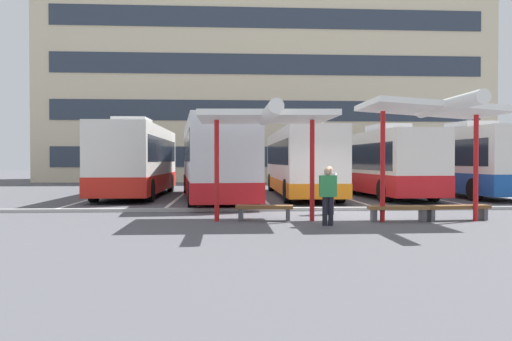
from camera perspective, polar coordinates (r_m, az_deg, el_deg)
ground_plane at (r=17.07m, az=9.07°, el=-4.82°), size 160.00×160.00×0.00m
terminal_building at (r=47.51m, az=1.09°, el=10.46°), size 38.41×10.57×21.67m
coach_bus_0 at (r=25.85m, az=-13.12°, el=1.03°), size 2.75×10.60×3.75m
coach_bus_1 at (r=23.25m, az=-4.69°, el=1.17°), size 3.72×12.44×3.81m
coach_bus_2 at (r=25.31m, az=4.97°, el=0.90°), size 2.60×11.60×3.56m
coach_bus_3 at (r=25.98m, az=13.46°, el=0.65°), size 3.13×10.72×3.45m
coach_bus_4 at (r=27.99m, az=21.48°, el=0.83°), size 3.28×11.11×3.63m
lane_stripe_0 at (r=25.53m, az=-17.42°, el=-2.88°), size 0.16×14.00×0.01m
lane_stripe_1 at (r=24.88m, az=-8.58°, el=-2.95°), size 0.16×14.00×0.01m
lane_stripe_2 at (r=24.84m, az=0.52°, el=-2.94°), size 0.16×14.00×0.01m
lane_stripe_3 at (r=25.42m, az=9.42°, el=-2.87°), size 0.16×14.00×0.01m
lane_stripe_4 at (r=26.58m, az=17.73°, el=-2.73°), size 0.16×14.00×0.01m
lane_stripe_5 at (r=28.24m, az=25.20°, el=-2.56°), size 0.16×14.00×0.01m
waiting_shelter_0 at (r=14.54m, az=1.07°, el=5.80°), size 3.78×4.99×3.17m
bench_0 at (r=14.97m, az=0.94°, el=-4.35°), size 1.72×0.64×0.45m
waiting_shelter_1 at (r=15.34m, az=19.28°, el=6.29°), size 3.76×4.41×3.46m
bench_1 at (r=15.31m, az=15.64°, el=-4.26°), size 1.73×0.46×0.45m
bench_2 at (r=16.10m, az=21.58°, el=-4.02°), size 2.03×0.66×0.45m
platform_kerb at (r=18.11m, az=8.33°, el=-4.29°), size 44.00×0.24×0.12m
waiting_passenger_0 at (r=13.91m, az=8.06°, el=-2.46°), size 0.46×0.22×1.57m
waiting_passenger_1 at (r=16.80m, az=8.23°, el=-1.85°), size 0.50×0.41×1.57m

